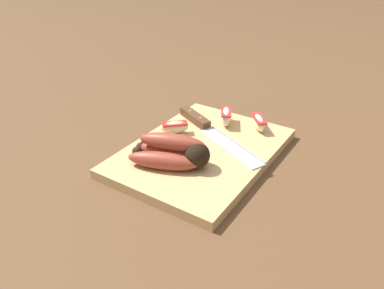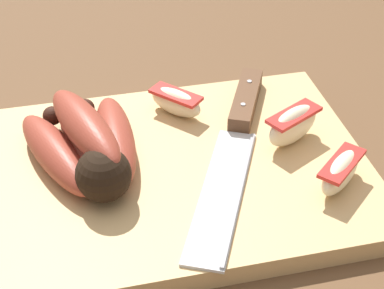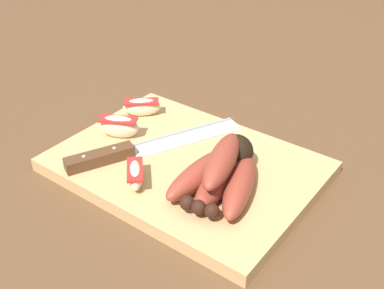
% 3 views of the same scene
% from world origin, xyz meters
% --- Properties ---
extents(ground_plane, '(6.00, 6.00, 0.00)m').
position_xyz_m(ground_plane, '(0.00, 0.00, 0.00)').
color(ground_plane, brown).
extents(cutting_board, '(0.37, 0.27, 0.02)m').
position_xyz_m(cutting_board, '(-0.02, -0.01, 0.01)').
color(cutting_board, tan).
rests_on(cutting_board, ground_plane).
extents(banana_bunch, '(0.11, 0.15, 0.06)m').
position_xyz_m(banana_bunch, '(0.06, -0.03, 0.04)').
color(banana_bunch, black).
rests_on(banana_bunch, cutting_board).
extents(chefs_knife, '(0.15, 0.27, 0.02)m').
position_xyz_m(chefs_knife, '(-0.09, -0.04, 0.03)').
color(chefs_knife, silver).
rests_on(chefs_knife, cutting_board).
extents(apple_wedge_near, '(0.06, 0.06, 0.03)m').
position_xyz_m(apple_wedge_near, '(-0.04, -0.09, 0.04)').
color(apple_wedge_near, beige).
rests_on(apple_wedge_near, cutting_board).
extents(apple_wedge_middle, '(0.07, 0.05, 0.04)m').
position_xyz_m(apple_wedge_middle, '(-0.14, -0.02, 0.04)').
color(apple_wedge_middle, beige).
rests_on(apple_wedge_middle, cutting_board).
extents(apple_wedge_far, '(0.06, 0.06, 0.03)m').
position_xyz_m(apple_wedge_far, '(-0.16, 0.05, 0.04)').
color(apple_wedge_far, beige).
rests_on(apple_wedge_far, cutting_board).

